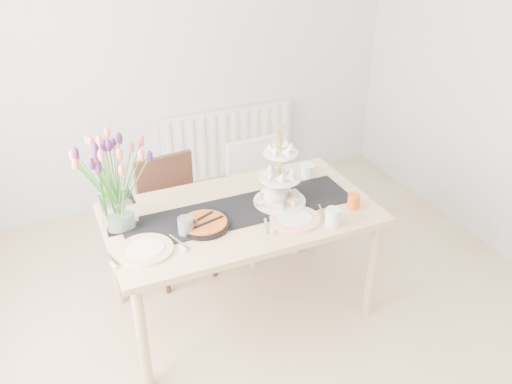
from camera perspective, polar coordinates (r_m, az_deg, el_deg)
name	(u,v)px	position (r m, az deg, el deg)	size (l,w,h in m)	color
room_shell	(295,171)	(2.51, 4.17, 2.22)	(4.50, 4.50, 4.50)	tan
radiator	(228,142)	(4.87, -2.93, 5.25)	(1.20, 0.08, 0.60)	white
dining_table	(241,222)	(3.29, -1.60, -3.15)	(1.60, 0.90, 0.75)	tan
chair_brown	(173,208)	(3.82, -8.77, -1.69)	(0.46, 0.46, 0.84)	#351A13
chair_white	(259,188)	(4.03, 0.33, 0.40)	(0.43, 0.43, 0.84)	silver
table_runner	(241,210)	(3.24, -1.62, -1.96)	(1.40, 0.35, 0.01)	black
tulip_vase	(113,170)	(3.03, -14.83, 2.23)	(0.65, 0.65, 0.56)	silver
cake_stand	(280,184)	(3.26, 2.54, 0.84)	(0.32, 0.32, 0.47)	gold
teapot	(273,196)	(3.25, 1.78, -0.43)	(0.25, 0.20, 0.16)	white
cream_jug	(308,171)	(3.62, 5.45, 2.23)	(0.09, 0.09, 0.09)	white
tart_tin	(204,224)	(3.11, -5.48, -3.39)	(0.30, 0.30, 0.04)	black
mug_grey	(186,226)	(3.04, -7.41, -3.57)	(0.09, 0.09, 0.10)	slate
mug_white	(333,217)	(3.12, 8.11, -2.64)	(0.09, 0.09, 0.11)	silver
mug_orange	(354,201)	(3.31, 10.24, -0.95)	(0.07, 0.07, 0.09)	orange
plate_left	(146,249)	(2.96, -11.54, -5.95)	(0.30, 0.30, 0.02)	silver
plate_right	(295,219)	(3.17, 4.11, -2.83)	(0.29, 0.29, 0.02)	white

